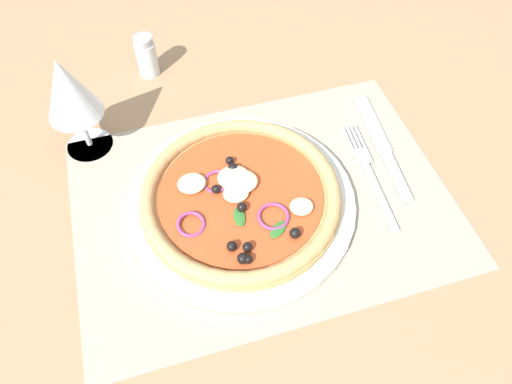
# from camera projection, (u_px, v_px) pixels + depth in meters

# --- Properties ---
(ground_plane) EXTENTS (1.90, 1.40, 0.02)m
(ground_plane) POSITION_uv_depth(u_px,v_px,m) (262.00, 207.00, 0.63)
(ground_plane) COLOR #9E7A56
(placemat) EXTENTS (0.48, 0.35, 0.00)m
(placemat) POSITION_uv_depth(u_px,v_px,m) (262.00, 201.00, 0.62)
(placemat) COLOR #A39984
(placemat) RESTS_ON ground_plane
(plate) EXTENTS (0.29, 0.29, 0.01)m
(plate) POSITION_uv_depth(u_px,v_px,m) (241.00, 204.00, 0.61)
(plate) COLOR silver
(plate) RESTS_ON placemat
(pizza) EXTENTS (0.25, 0.25, 0.03)m
(pizza) POSITION_uv_depth(u_px,v_px,m) (241.00, 196.00, 0.59)
(pizza) COLOR tan
(pizza) RESTS_ON plate
(fork) EXTENTS (0.03, 0.18, 0.00)m
(fork) POSITION_uv_depth(u_px,v_px,m) (368.00, 169.00, 0.64)
(fork) COLOR silver
(fork) RESTS_ON placemat
(knife) EXTENTS (0.04, 0.20, 0.01)m
(knife) POSITION_uv_depth(u_px,v_px,m) (381.00, 143.00, 0.67)
(knife) COLOR silver
(knife) RESTS_ON placemat
(wine_glass) EXTENTS (0.07, 0.07, 0.15)m
(wine_glass) POSITION_uv_depth(u_px,v_px,m) (68.00, 92.00, 0.60)
(wine_glass) COLOR silver
(wine_glass) RESTS_ON ground_plane
(pepper_shaker) EXTENTS (0.03, 0.03, 0.07)m
(pepper_shaker) POSITION_uv_depth(u_px,v_px,m) (147.00, 56.00, 0.74)
(pepper_shaker) COLOR silver
(pepper_shaker) RESTS_ON ground_plane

